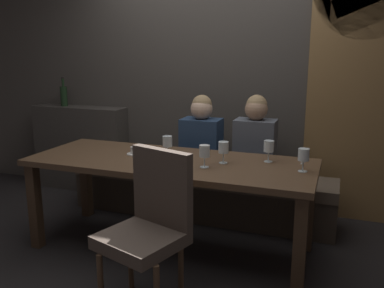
{
  "coord_description": "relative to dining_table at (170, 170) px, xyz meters",
  "views": [
    {
      "loc": [
        1.21,
        -2.81,
        1.56
      ],
      "look_at": [
        0.12,
        0.15,
        0.84
      ],
      "focal_mm": 38.33,
      "sensor_mm": 36.0,
      "label": 1
    }
  ],
  "objects": [
    {
      "name": "ground",
      "position": [
        0.0,
        0.0,
        -0.65
      ],
      "size": [
        9.0,
        9.0,
        0.0
      ],
      "primitive_type": "plane",
      "color": "black"
    },
    {
      "name": "back_wall_tiled",
      "position": [
        0.0,
        1.22,
        0.85
      ],
      "size": [
        6.0,
        0.12,
        3.0
      ],
      "primitive_type": "cube",
      "color": "#423D38",
      "rests_on": "ground"
    },
    {
      "name": "arched_door",
      "position": [
        1.35,
        1.15,
        0.71
      ],
      "size": [
        0.9,
        0.05,
        2.55
      ],
      "color": "olive",
      "rests_on": "ground"
    },
    {
      "name": "back_counter",
      "position": [
        -1.55,
        1.04,
        -0.18
      ],
      "size": [
        1.1,
        0.28,
        0.95
      ],
      "primitive_type": "cube",
      "color": "#38342F",
      "rests_on": "ground"
    },
    {
      "name": "dining_table",
      "position": [
        0.0,
        0.0,
        0.0
      ],
      "size": [
        2.2,
        0.84,
        0.74
      ],
      "color": "#493422",
      "rests_on": "ground"
    },
    {
      "name": "banquette_bench",
      "position": [
        0.0,
        0.7,
        -0.42
      ],
      "size": [
        2.5,
        0.44,
        0.45
      ],
      "color": "#40352A",
      "rests_on": "ground"
    },
    {
      "name": "chair_near_side",
      "position": [
        0.17,
        -0.72,
        -0.09
      ],
      "size": [
        0.55,
        0.55,
        0.98
      ],
      "color": "brown",
      "rests_on": "ground"
    },
    {
      "name": "diner_redhead",
      "position": [
        0.02,
        0.69,
        0.14
      ],
      "size": [
        0.36,
        0.24,
        0.72
      ],
      "color": "navy",
      "rests_on": "banquette_bench"
    },
    {
      "name": "diner_bearded",
      "position": [
        0.51,
        0.72,
        0.15
      ],
      "size": [
        0.36,
        0.24,
        0.74
      ],
      "color": "#4C515B",
      "rests_on": "banquette_bench"
    },
    {
      "name": "wine_bottle_dark_red",
      "position": [
        -1.73,
        1.01,
        0.42
      ],
      "size": [
        0.08,
        0.08,
        0.33
      ],
      "color": "black",
      "rests_on": "back_counter"
    },
    {
      "name": "wine_glass_near_left",
      "position": [
        0.41,
        0.04,
        0.2
      ],
      "size": [
        0.08,
        0.08,
        0.16
      ],
      "color": "silver",
      "rests_on": "dining_table"
    },
    {
      "name": "wine_glass_center_back",
      "position": [
        0.72,
        0.2,
        0.2
      ],
      "size": [
        0.08,
        0.08,
        0.16
      ],
      "color": "silver",
      "rests_on": "dining_table"
    },
    {
      "name": "wine_glass_end_left",
      "position": [
        0.99,
        0.02,
        0.2
      ],
      "size": [
        0.08,
        0.08,
        0.16
      ],
      "color": "silver",
      "rests_on": "dining_table"
    },
    {
      "name": "wine_glass_far_left",
      "position": [
        0.32,
        -0.11,
        0.2
      ],
      "size": [
        0.08,
        0.08,
        0.16
      ],
      "color": "silver",
      "rests_on": "dining_table"
    },
    {
      "name": "wine_glass_near_right",
      "position": [
        -0.06,
        0.09,
        0.2
      ],
      "size": [
        0.08,
        0.08,
        0.16
      ],
      "color": "silver",
      "rests_on": "dining_table"
    },
    {
      "name": "espresso_cup",
      "position": [
        -0.34,
        0.05,
        0.11
      ],
      "size": [
        0.12,
        0.12,
        0.06
      ],
      "color": "white",
      "rests_on": "dining_table"
    },
    {
      "name": "fork_on_table",
      "position": [
        0.98,
        0.29,
        0.09
      ],
      "size": [
        0.06,
        0.17,
        0.01
      ],
      "primitive_type": "cube",
      "rotation": [
        0.0,
        0.0,
        -0.24
      ],
      "color": "silver",
      "rests_on": "dining_table"
    }
  ]
}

